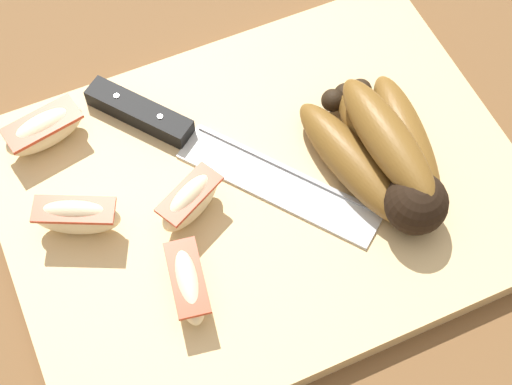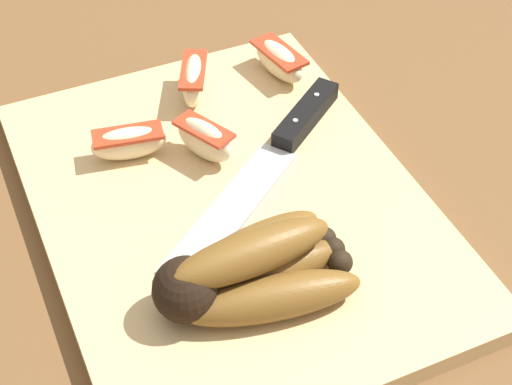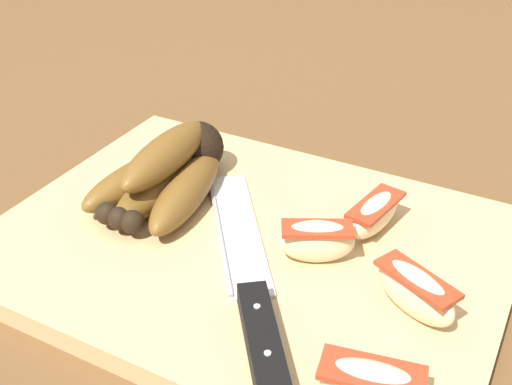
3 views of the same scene
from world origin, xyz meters
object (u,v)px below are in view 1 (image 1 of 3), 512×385
at_px(apple_wedge_near, 44,130).
at_px(apple_wedge_extra, 76,217).
at_px(banana_bunch, 386,156).
at_px(apple_wedge_middle, 188,283).
at_px(chefs_knife, 187,136).
at_px(apple_wedge_far, 190,201).

xyz_separation_m(apple_wedge_near, apple_wedge_extra, (-0.00, -0.09, 0.00)).
relative_size(banana_bunch, apple_wedge_middle, 2.20).
distance_m(apple_wedge_near, apple_wedge_middle, 0.19).
bearing_deg(apple_wedge_middle, banana_bunch, 10.70).
height_order(chefs_knife, apple_wedge_middle, apple_wedge_middle).
bearing_deg(apple_wedge_extra, apple_wedge_far, -14.93).
xyz_separation_m(apple_wedge_near, apple_wedge_far, (0.09, -0.12, 0.00)).
distance_m(banana_bunch, apple_wedge_extra, 0.26).
bearing_deg(apple_wedge_middle, apple_wedge_far, 66.59).
xyz_separation_m(chefs_knife, apple_wedge_far, (-0.02, -0.07, 0.01)).
relative_size(apple_wedge_middle, apple_wedge_far, 1.11).
distance_m(banana_bunch, apple_wedge_near, 0.29).
bearing_deg(apple_wedge_near, apple_wedge_far, -53.05).
bearing_deg(banana_bunch, apple_wedge_extra, 168.51).
distance_m(banana_bunch, chefs_knife, 0.17).
relative_size(apple_wedge_near, apple_wedge_extra, 1.03).
xyz_separation_m(banana_bunch, apple_wedge_far, (-0.16, 0.03, -0.00)).
xyz_separation_m(banana_bunch, apple_wedge_extra, (-0.25, 0.05, -0.00)).
bearing_deg(apple_wedge_near, apple_wedge_extra, -90.24).
relative_size(chefs_knife, apple_wedge_extra, 3.30).
relative_size(banana_bunch, apple_wedge_extra, 2.19).
relative_size(chefs_knife, apple_wedge_far, 3.69).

